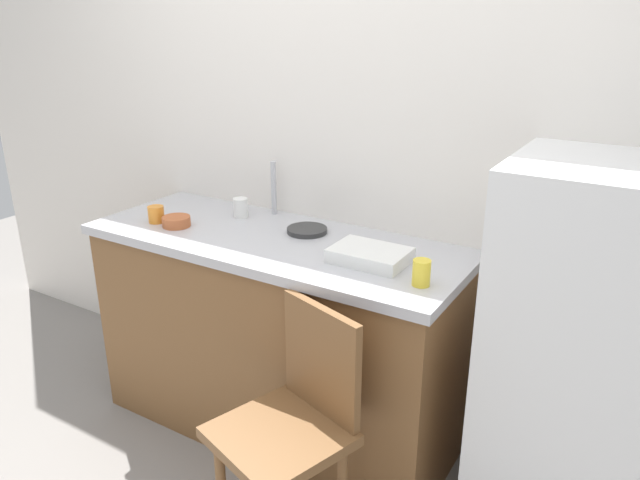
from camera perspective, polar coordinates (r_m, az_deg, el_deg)
The scene contains 12 objects.
back_wall at distance 2.66m, azimuth 1.01°, elevation 8.61°, with size 4.80×0.10×2.48m, color white.
cabinet_base at distance 2.70m, azimuth -4.04°, elevation -9.39°, with size 1.58×0.60×0.89m, color brown.
countertop at distance 2.50m, azimuth -4.30°, elevation -0.11°, with size 1.62×0.64×0.04m, color #B7B7BC.
faucet at distance 2.75m, azimuth -4.40°, elevation 4.94°, with size 0.02×0.02×0.25m, color #B7B7BC.
refrigerator at distance 2.21m, azimuth 22.72°, elevation -10.92°, with size 0.52×0.56×1.38m, color white.
chair at distance 2.13m, azimuth -2.52°, elevation -16.79°, with size 0.50×0.50×0.89m.
dish_tray at distance 2.24m, azimuth 4.74°, elevation -1.43°, with size 0.28×0.20×0.05m, color white.
terracotta_bowl at distance 2.68m, azimuth -13.44°, elevation 1.72°, with size 0.12×0.12×0.04m, color #B25B33.
hotplate at distance 2.53m, azimuth -1.23°, elevation 0.93°, with size 0.17×0.17×0.02m, color #2D2D2D.
cup_orange at distance 2.75m, azimuth -15.25°, elevation 2.36°, with size 0.07×0.07×0.07m, color orange.
cup_white at distance 2.74m, azimuth -7.52°, elevation 3.04°, with size 0.07×0.07×0.09m, color white.
cup_yellow at distance 2.06m, azimuth 9.58°, elevation -3.07°, with size 0.06×0.06×0.09m, color yellow.
Camera 1 is at (1.31, -1.24, 1.79)m, focal length 33.80 mm.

